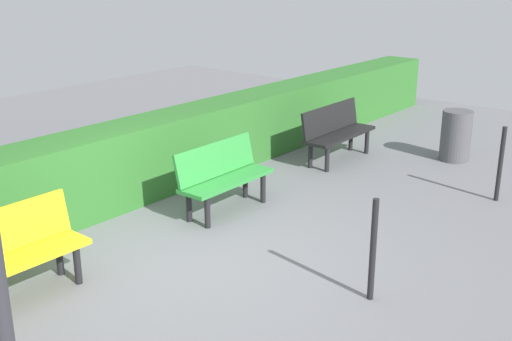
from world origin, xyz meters
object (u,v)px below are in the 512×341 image
object	(u,v)px
bench_black	(336,130)
bench_green	(223,174)
trash_bin	(456,136)
bench_yellow	(5,253)

from	to	relation	value
bench_black	bench_green	xyz separation A→B (m)	(2.72, 0.07, -0.00)
bench_black	trash_bin	world-z (taller)	bench_black
bench_black	bench_green	distance (m)	2.72
trash_bin	bench_black	bearing A→B (deg)	-51.40
bench_yellow	trash_bin	size ratio (longest dim) A/B	1.87
bench_black	trash_bin	bearing A→B (deg)	127.68
bench_green	trash_bin	bearing A→B (deg)	159.52
bench_green	bench_yellow	size ratio (longest dim) A/B	0.92
bench_black	bench_yellow	bearing A→B (deg)	-0.51
bench_green	trash_bin	xyz separation A→B (m)	(-3.89, 1.40, -0.08)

